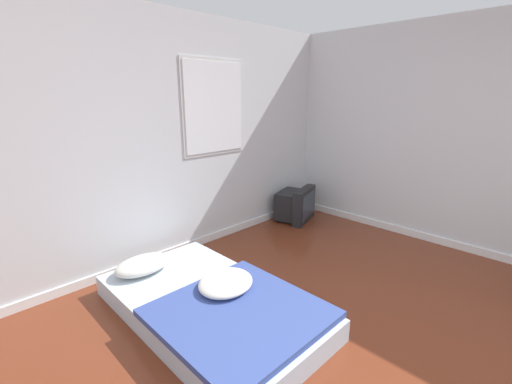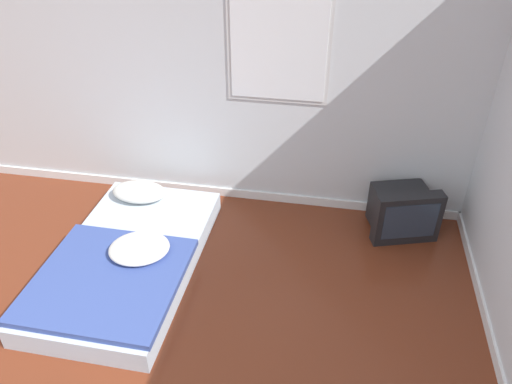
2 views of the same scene
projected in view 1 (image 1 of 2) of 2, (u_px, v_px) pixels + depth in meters
The scene contains 3 objects.
wall_back at pixel (152, 143), 3.50m from camera, with size 7.61×0.08×2.60m.
mattress_bed at pixel (210, 303), 2.80m from camera, with size 1.13×1.96×0.32m.
crt_tv at pixel (296, 205), 4.94m from camera, with size 0.64×0.57×0.49m.
Camera 1 is at (-1.72, -0.39, 1.77)m, focal length 24.00 mm.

